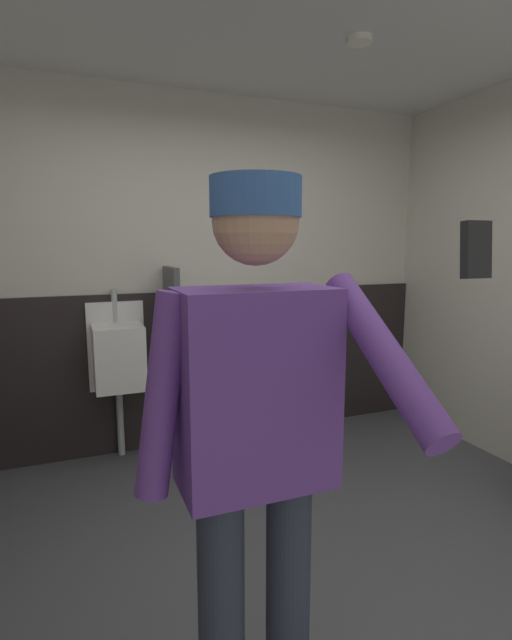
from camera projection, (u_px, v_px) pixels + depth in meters
name	position (u px, v px, depth m)	size (l,w,h in m)	color
ground_plane	(311.00, 591.00, 2.20)	(4.46, 4.28, 0.04)	#4C4C51
wall_back	(198.00, 273.00, 3.72)	(4.46, 0.12, 2.67)	beige
wainscot_band_back	(203.00, 367.00, 3.77)	(3.86, 0.03, 1.20)	black
downlight_far	(360.00, 40.00, 2.58)	(0.14, 0.14, 0.03)	white
urinal_left	(118.00, 356.00, 3.37)	(0.40, 0.34, 1.24)	white
urinal_middle	(220.00, 347.00, 3.65)	(0.40, 0.34, 1.24)	white
privacy_divider_panel	(172.00, 330.00, 3.42)	(0.04, 0.40, 0.90)	#4C4C51
person	(257.00, 429.00, 1.37)	(0.66, 0.60, 1.74)	#2D3342
cell_phone	(476.00, 250.00, 0.92)	(0.06, 0.02, 0.11)	black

